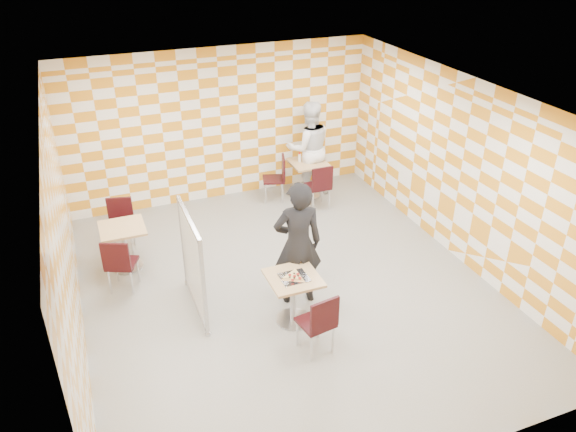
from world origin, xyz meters
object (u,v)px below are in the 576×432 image
at_px(chair_main_front, 320,321).
at_px(man_white, 309,148).
at_px(main_table, 293,291).
at_px(partition, 193,263).
at_px(man_dark, 298,244).
at_px(chair_second_front, 320,184).
at_px(empty_table, 124,240).
at_px(sport_bottle, 300,158).
at_px(soda_bottle, 312,155).
at_px(chair_empty_far, 121,220).
at_px(second_table, 308,173).
at_px(chair_second_side, 278,175).
at_px(chair_empty_near, 119,262).

height_order(chair_main_front, man_white, man_white).
xyz_separation_m(main_table, partition, (-1.22, 0.77, 0.28)).
xyz_separation_m(partition, man_dark, (1.47, -0.32, 0.18)).
bearing_deg(partition, chair_second_front, 36.60).
distance_m(empty_table, sport_bottle, 3.91).
height_order(chair_main_front, partition, partition).
bearing_deg(soda_bottle, chair_empty_far, -168.44).
distance_m(chair_empty_far, soda_bottle, 3.97).
relative_size(sport_bottle, soda_bottle, 0.87).
relative_size(chair_second_front, man_white, 0.48).
xyz_separation_m(partition, sport_bottle, (2.83, 2.91, 0.05)).
bearing_deg(chair_second_front, partition, -143.40).
distance_m(man_dark, man_white, 3.70).
height_order(chair_second_front, man_white, man_white).
bearing_deg(second_table, empty_table, -160.67).
xyz_separation_m(main_table, chair_second_side, (1.15, 3.66, 0.04)).
relative_size(main_table, chair_second_front, 0.81).
relative_size(man_dark, man_white, 1.00).
height_order(empty_table, sport_bottle, sport_bottle).
distance_m(partition, soda_bottle, 4.26).
distance_m(partition, man_dark, 1.51).
distance_m(second_table, chair_second_side, 0.62).
bearing_deg(chair_second_front, chair_second_side, 131.56).
bearing_deg(chair_empty_far, sport_bottle, 12.32).
bearing_deg(chair_empty_near, sport_bottle, 28.83).
bearing_deg(man_dark, sport_bottle, -102.30).
distance_m(chair_main_front, man_dark, 1.29).
bearing_deg(man_white, chair_main_front, 75.69).
bearing_deg(soda_bottle, partition, -136.87).
bearing_deg(empty_table, main_table, -48.42).
relative_size(partition, man_white, 0.80).
relative_size(main_table, chair_empty_near, 0.81).
relative_size(empty_table, chair_second_side, 0.81).
height_order(empty_table, man_dark, man_dark).
distance_m(second_table, empty_table, 4.01).
height_order(empty_table, soda_bottle, soda_bottle).
bearing_deg(partition, man_white, 44.31).
height_order(empty_table, partition, partition).
bearing_deg(chair_second_front, chair_empty_far, -178.60).
xyz_separation_m(chair_empty_far, man_white, (3.85, 0.89, 0.42)).
distance_m(second_table, chair_empty_near, 4.42).
height_order(chair_second_front, chair_empty_far, same).
xyz_separation_m(chair_second_front, man_white, (0.10, 0.80, 0.42)).
relative_size(empty_table, chair_empty_far, 0.81).
bearing_deg(chair_second_front, man_dark, -120.75).
bearing_deg(second_table, chair_empty_near, -153.03).
xyz_separation_m(main_table, chair_empty_near, (-2.16, 1.60, 0.04)).
bearing_deg(chair_second_side, second_table, -5.73).
bearing_deg(man_white, partition, 51.66).
distance_m(chair_main_front, partition, 2.01).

